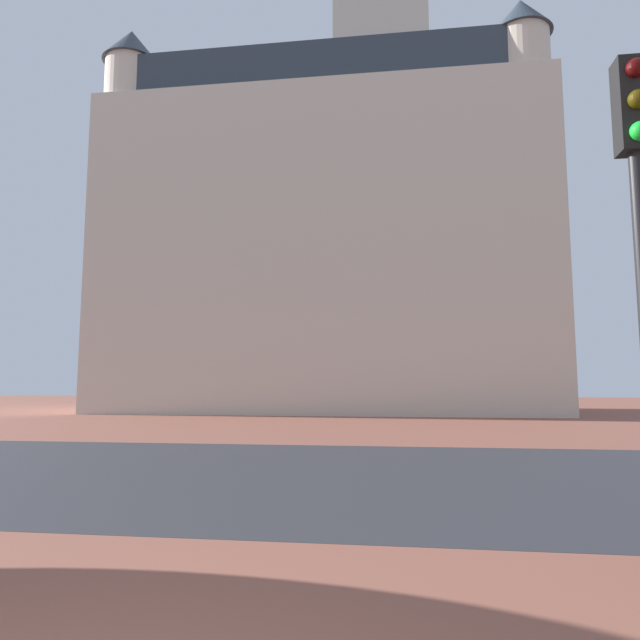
% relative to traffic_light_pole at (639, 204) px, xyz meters
% --- Properties ---
extents(ground_plane, '(120.00, 120.00, 0.00)m').
position_rel_traffic_light_pole_xyz_m(ground_plane, '(-3.68, 6.19, -3.21)').
color(ground_plane, brown).
extents(street_asphalt_strip, '(120.00, 8.99, 0.00)m').
position_rel_traffic_light_pole_xyz_m(street_asphalt_strip, '(-3.68, 5.02, -3.21)').
color(street_asphalt_strip, '#2D2D33').
rests_on(street_asphalt_strip, ground_plane).
extents(landmark_building, '(25.27, 11.62, 39.32)m').
position_rel_traffic_light_pole_xyz_m(landmark_building, '(-5.82, 28.16, 8.29)').
color(landmark_building, beige).
rests_on(landmark_building, ground_plane).
extents(traffic_light_pole, '(0.28, 0.34, 4.59)m').
position_rel_traffic_light_pole_xyz_m(traffic_light_pole, '(0.00, 0.00, 0.00)').
color(traffic_light_pole, black).
rests_on(traffic_light_pole, ground_plane).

